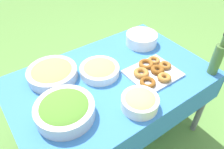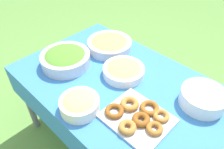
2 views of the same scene
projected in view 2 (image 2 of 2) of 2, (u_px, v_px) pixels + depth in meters
ground_plane at (118, 142)px, 1.92m from camera, size 14.00×14.00×0.00m
picnic_table at (120, 92)px, 1.52m from camera, size 1.45×0.94×0.71m
salad_bowl at (66, 58)px, 1.58m from camera, size 0.36×0.36×0.11m
pasta_bowl at (80, 104)px, 1.26m from camera, size 0.23×0.23×0.10m
donut_platter at (138, 116)px, 1.22m from camera, size 0.37×0.33×0.05m
plate_stack at (203, 98)px, 1.29m from camera, size 0.27×0.27×0.10m
bread_bowl at (124, 70)px, 1.50m from camera, size 0.29×0.29×0.08m
fruit_bowl at (110, 44)px, 1.74m from camera, size 0.35×0.35×0.09m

